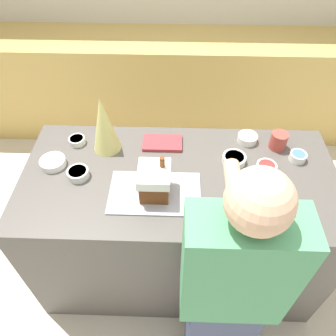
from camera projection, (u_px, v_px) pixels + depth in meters
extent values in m
plane|color=beige|center=(176.00, 261.00, 2.43)|extent=(12.00, 12.00, 0.00)
cube|color=tan|center=(180.00, 86.00, 3.20)|extent=(6.00, 0.60, 0.95)
cube|color=#514C47|center=(178.00, 226.00, 2.09)|extent=(1.71, 0.81, 0.94)
cube|color=#9E9EA8|center=(155.00, 193.00, 1.66)|extent=(0.46, 0.28, 0.01)
cube|color=brown|center=(155.00, 185.00, 1.62)|extent=(0.14, 0.16, 0.11)
cube|color=white|center=(154.00, 174.00, 1.56)|extent=(0.16, 0.17, 0.05)
cylinder|color=brown|center=(162.00, 162.00, 1.54)|extent=(0.02, 0.02, 0.06)
cone|color=#DBD675|center=(104.00, 124.00, 1.78)|extent=(0.16, 0.16, 0.34)
cylinder|color=silver|center=(77.00, 141.00, 1.91)|extent=(0.09, 0.09, 0.04)
cylinder|color=orange|center=(77.00, 139.00, 1.90)|extent=(0.08, 0.08, 0.01)
cylinder|color=silver|center=(78.00, 174.00, 1.73)|extent=(0.11, 0.11, 0.04)
cylinder|color=white|center=(77.00, 171.00, 1.72)|extent=(0.09, 0.09, 0.01)
cylinder|color=white|center=(298.00, 157.00, 1.82)|extent=(0.09, 0.09, 0.05)
cylinder|color=#4770DB|center=(299.00, 155.00, 1.80)|extent=(0.07, 0.07, 0.01)
cylinder|color=white|center=(247.00, 138.00, 1.92)|extent=(0.12, 0.12, 0.04)
cylinder|color=white|center=(248.00, 136.00, 1.91)|extent=(0.09, 0.09, 0.01)
cylinder|color=white|center=(53.00, 162.00, 1.79)|extent=(0.14, 0.14, 0.04)
cylinder|color=white|center=(52.00, 160.00, 1.78)|extent=(0.11, 0.11, 0.01)
cylinder|color=white|center=(234.00, 159.00, 1.80)|extent=(0.13, 0.13, 0.04)
cylinder|color=yellow|center=(234.00, 157.00, 1.79)|extent=(0.11, 0.11, 0.01)
cylinder|color=white|center=(266.00, 168.00, 1.75)|extent=(0.11, 0.11, 0.05)
cylinder|color=red|center=(267.00, 166.00, 1.73)|extent=(0.09, 0.09, 0.01)
cube|color=#B23338|center=(162.00, 143.00, 1.91)|extent=(0.23, 0.14, 0.02)
cylinder|color=#B24238|center=(279.00, 141.00, 1.87)|extent=(0.09, 0.09, 0.10)
cube|color=#424C6B|center=(217.00, 330.00, 1.74)|extent=(0.32, 0.18, 0.78)
cube|color=#4C9966|center=(237.00, 269.00, 1.23)|extent=(0.42, 0.19, 0.61)
sphere|color=#DBAD89|center=(260.00, 202.00, 0.94)|extent=(0.21, 0.21, 0.21)
cylinder|color=#DBAD89|center=(237.00, 203.00, 1.28)|extent=(0.07, 0.42, 0.07)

